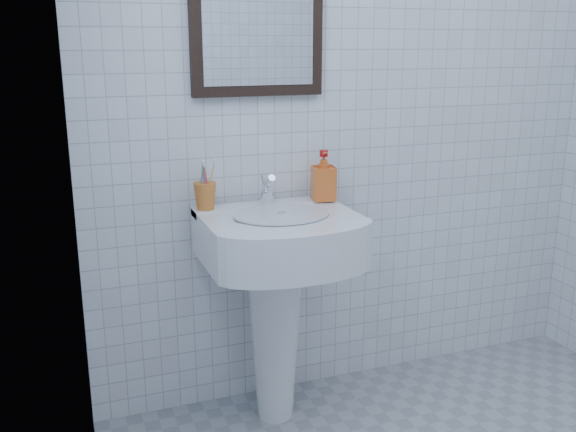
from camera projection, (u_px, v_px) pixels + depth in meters
name	position (u px, v px, depth m)	size (l,w,h in m)	color
wall_back	(356.00, 90.00, 2.54)	(2.20, 0.02, 2.50)	silver
wall_left	(89.00, 154.00, 1.09)	(0.02, 2.40, 2.50)	silver
washbasin	(277.00, 282.00, 2.39)	(0.55, 0.40, 0.85)	white
faucet	(267.00, 192.00, 2.39)	(0.05, 0.11, 0.13)	silver
toothbrush_cup	(205.00, 196.00, 2.33)	(0.08, 0.08, 0.10)	orange
soap_dispenser	(323.00, 175.00, 2.46)	(0.09, 0.09, 0.19)	#E63F16
wall_mirror	(257.00, 9.00, 2.31)	(0.50, 0.04, 0.62)	black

